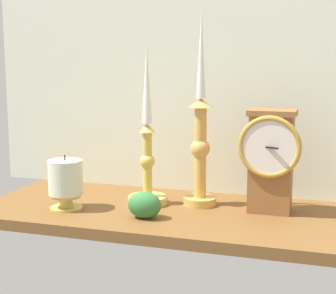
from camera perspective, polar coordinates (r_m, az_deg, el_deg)
ground_plane at (r=118.98cm, az=3.64°, el=-7.43°), size 100.00×36.00×2.40cm
back_wall at (r=131.84cm, az=5.76°, el=9.07°), size 120.00×2.00×65.00cm
mantel_clock at (r=117.65cm, az=10.82°, el=-1.20°), size 13.31×8.90×22.36cm
candlestick_tall_left at (r=121.03cm, az=3.45°, el=0.84°), size 7.55×7.55×44.46cm
candlestick_tall_center at (r=122.38cm, az=-2.20°, el=-0.84°), size 9.09×9.09×37.10cm
pillar_candle_front at (r=121.60cm, az=-10.79°, el=-3.62°), size 7.62×7.62×12.17cm
ivy_sprig at (r=113.46cm, az=-2.50°, el=-6.15°), size 7.23×5.06×5.66cm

